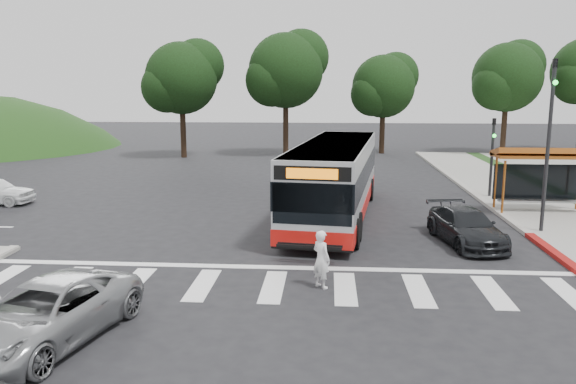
# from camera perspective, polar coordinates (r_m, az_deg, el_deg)

# --- Properties ---
(ground) EXTENTS (140.00, 140.00, 0.00)m
(ground) POSITION_cam_1_polar(r_m,az_deg,el_deg) (20.62, -0.16, -4.82)
(ground) COLOR black
(ground) RESTS_ON ground
(sidewalk_east) EXTENTS (4.00, 40.00, 0.12)m
(sidewalk_east) POSITION_cam_1_polar(r_m,az_deg,el_deg) (29.90, 22.60, -0.69)
(sidewalk_east) COLOR gray
(sidewalk_east) RESTS_ON ground
(curb_east) EXTENTS (0.30, 40.00, 0.15)m
(curb_east) POSITION_cam_1_polar(r_m,az_deg,el_deg) (29.32, 18.89, -0.62)
(curb_east) COLOR #9E9991
(curb_east) RESTS_ON ground
(curb_east_red) EXTENTS (0.32, 6.00, 0.15)m
(curb_east_red) POSITION_cam_1_polar(r_m,az_deg,el_deg) (20.08, 26.07, -6.12)
(curb_east_red) COLOR maroon
(curb_east_red) RESTS_ON ground
(crosswalk_ladder) EXTENTS (18.00, 2.60, 0.01)m
(crosswalk_ladder) POSITION_cam_1_polar(r_m,az_deg,el_deg) (15.87, -1.52, -9.58)
(crosswalk_ladder) COLOR silver
(crosswalk_ladder) RESTS_ON ground
(bus_shelter) EXTENTS (4.20, 1.60, 2.86)m
(bus_shelter) POSITION_cam_1_polar(r_m,az_deg,el_deg) (26.80, 24.46, 2.92)
(bus_shelter) COLOR #9B4F19
(bus_shelter) RESTS_ON sidewalk_east
(traffic_signal_ne_tall) EXTENTS (0.18, 0.37, 6.50)m
(traffic_signal_ne_tall) POSITION_cam_1_polar(r_m,az_deg,el_deg) (22.87, 25.02, 5.58)
(traffic_signal_ne_tall) COLOR black
(traffic_signal_ne_tall) RESTS_ON ground
(traffic_signal_ne_short) EXTENTS (0.18, 0.37, 4.00)m
(traffic_signal_ne_short) POSITION_cam_1_polar(r_m,az_deg,el_deg) (29.61, 20.05, 4.12)
(traffic_signal_ne_short) COLOR black
(traffic_signal_ne_short) RESTS_ON ground
(tree_ne_a) EXTENTS (6.16, 5.74, 9.30)m
(tree_ne_a) POSITION_cam_1_polar(r_m,az_deg,el_deg) (50.07, 21.46, 10.89)
(tree_ne_a) COLOR black
(tree_ne_a) RESTS_ON parking_lot
(tree_north_a) EXTENTS (6.60, 6.15, 10.17)m
(tree_north_a) POSITION_cam_1_polar(r_m,az_deg,el_deg) (46.05, -0.13, 12.36)
(tree_north_a) COLOR black
(tree_north_a) RESTS_ON ground
(tree_north_b) EXTENTS (5.72, 5.33, 8.43)m
(tree_north_b) POSITION_cam_1_polar(r_m,az_deg,el_deg) (48.11, 9.76, 10.63)
(tree_north_b) COLOR black
(tree_north_b) RESTS_ON ground
(tree_north_c) EXTENTS (6.16, 5.74, 9.30)m
(tree_north_c) POSITION_cam_1_polar(r_m,az_deg,el_deg) (45.36, -10.67, 11.41)
(tree_north_c) COLOR black
(tree_north_c) RESTS_ON ground
(transit_bus) EXTENTS (4.26, 12.61, 3.20)m
(transit_bus) POSITION_cam_1_polar(r_m,az_deg,el_deg) (23.92, 4.79, 1.21)
(transit_bus) COLOR #B9BBBE
(transit_bus) RESTS_ON ground
(pedestrian) EXTENTS (0.70, 0.70, 1.63)m
(pedestrian) POSITION_cam_1_polar(r_m,az_deg,el_deg) (15.59, 3.40, -6.82)
(pedestrian) COLOR white
(pedestrian) RESTS_ON ground
(dark_sedan) EXTENTS (2.45, 4.51, 1.24)m
(dark_sedan) POSITION_cam_1_polar(r_m,az_deg,el_deg) (20.89, 17.62, -3.36)
(dark_sedan) COLOR black
(dark_sedan) RESTS_ON ground
(silver_suv_south) EXTENTS (3.25, 5.18, 1.33)m
(silver_suv_south) POSITION_cam_1_polar(r_m,az_deg,el_deg) (13.46, -23.41, -11.24)
(silver_suv_south) COLOR #96989A
(silver_suv_south) RESTS_ON ground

